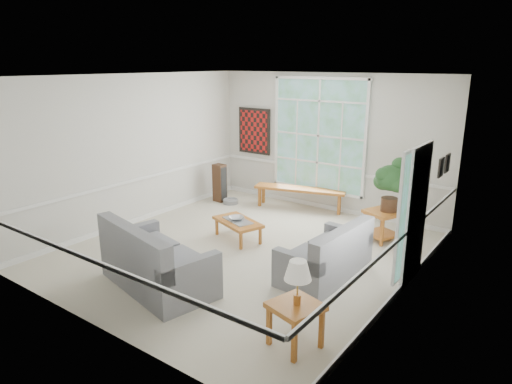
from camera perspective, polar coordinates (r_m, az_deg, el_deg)
floor at (r=8.12m, az=-1.41°, el=-7.37°), size 5.50×6.00×0.01m
ceiling at (r=7.46m, az=-1.57°, el=14.33°), size 5.50×6.00×0.02m
wall_back at (r=10.15m, az=8.90°, el=6.07°), size 5.50×0.02×3.00m
wall_front at (r=5.66m, az=-20.27°, el=-2.68°), size 5.50×0.02×3.00m
wall_left at (r=9.54m, az=-14.78°, el=5.10°), size 0.02×6.00×3.00m
wall_right at (r=6.42m, az=18.43°, el=-0.36°), size 0.02×6.00×3.00m
window_back at (r=10.19m, az=7.83°, el=7.00°), size 2.30×0.08×2.40m
entry_door at (r=7.11m, az=19.31°, el=-2.68°), size 0.08×0.90×2.10m
door_sidelight at (r=6.50m, az=17.74°, el=-3.32°), size 0.08×0.26×1.90m
wall_art at (r=11.11m, az=-0.24°, el=7.62°), size 0.90×0.06×1.10m
wall_frame_near at (r=8.06m, az=22.06°, el=2.88°), size 0.04×0.26×0.32m
wall_frame_far at (r=8.44m, az=22.74°, el=3.35°), size 0.04×0.26×0.32m
loveseat_right at (r=7.12m, az=8.56°, el=-7.25°), size 0.94×1.64×0.86m
loveseat_front at (r=6.88m, az=-12.16°, el=-7.64°), size 2.02×1.34×1.00m
coffee_table at (r=8.56m, az=-2.28°, el=-4.76°), size 1.12×0.85×0.37m
pewter_bowl at (r=8.51m, az=-2.45°, el=-3.27°), size 0.47×0.47×0.08m
window_bench at (r=10.35m, az=5.49°, el=-0.79°), size 2.08×0.96×0.48m
end_table at (r=8.81m, az=15.50°, el=-4.05°), size 0.75×0.75×0.57m
houseplant at (r=8.60m, az=16.48°, el=0.94°), size 0.84×0.84×1.02m
side_table at (r=5.53m, az=4.93°, el=-16.24°), size 0.66×0.66×0.55m
table_lamp at (r=5.26m, az=5.22°, el=-11.25°), size 0.36×0.36×0.54m
pet_bed at (r=10.74m, az=-3.19°, el=-1.15°), size 0.46×0.46×0.11m
floor_speaker at (r=10.84m, az=-4.57°, el=1.14°), size 0.30×0.24×0.90m
cat at (r=7.58m, az=10.23°, el=-5.20°), size 0.35×0.31×0.14m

